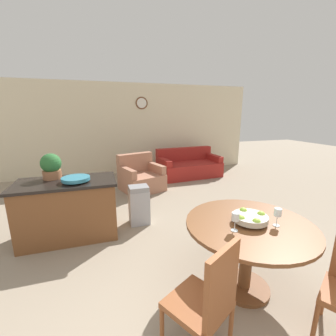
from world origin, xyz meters
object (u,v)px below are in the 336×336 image
(wine_glass_right, at_px, (278,213))
(couch, at_px, (188,167))
(potted_plant, at_px, (51,166))
(fruit_bowl, at_px, (250,218))
(trash_bin, at_px, (139,205))
(dining_table, at_px, (248,239))
(dining_chair_near_left, at_px, (207,299))
(kitchen_island, at_px, (69,209))
(wine_glass_left, at_px, (235,218))
(teal_bowl, at_px, (76,179))
(armchair, at_px, (141,178))

(wine_glass_right, xyz_separation_m, couch, (0.93, 4.44, -0.62))
(couch, bearing_deg, potted_plant, -147.32)
(fruit_bowl, height_order, trash_bin, fruit_bowl)
(dining_table, height_order, dining_chair_near_left, dining_chair_near_left)
(fruit_bowl, distance_m, trash_bin, 2.04)
(dining_table, distance_m, kitchen_island, 2.53)
(dining_table, height_order, wine_glass_left, wine_glass_left)
(teal_bowl, height_order, armchair, teal_bowl)
(teal_bowl, height_order, trash_bin, teal_bowl)
(teal_bowl, distance_m, trash_bin, 1.12)
(dining_chair_near_left, relative_size, wine_glass_right, 5.43)
(couch, bearing_deg, teal_bowl, -140.86)
(wine_glass_right, relative_size, potted_plant, 0.48)
(potted_plant, bearing_deg, dining_chair_near_left, -60.41)
(dining_chair_near_left, xyz_separation_m, kitchen_island, (-1.16, 2.19, -0.08))
(trash_bin, bearing_deg, dining_table, -66.20)
(kitchen_island, height_order, potted_plant, potted_plant)
(fruit_bowl, height_order, wine_glass_right, wine_glass_right)
(potted_plant, bearing_deg, kitchen_island, -45.19)
(teal_bowl, height_order, potted_plant, potted_plant)
(potted_plant, bearing_deg, teal_bowl, -40.09)
(wine_glass_left, bearing_deg, trash_bin, 106.68)
(dining_chair_near_left, distance_m, wine_glass_right, 1.06)
(dining_chair_near_left, height_order, fruit_bowl, dining_chair_near_left)
(dining_table, xyz_separation_m, teal_bowl, (-1.72, 1.60, 0.33))
(potted_plant, distance_m, trash_bin, 1.48)
(teal_bowl, xyz_separation_m, potted_plant, (-0.35, 0.29, 0.14))
(wine_glass_right, relative_size, couch, 0.10)
(wine_glass_right, height_order, teal_bowl, teal_bowl)
(fruit_bowl, bearing_deg, dining_chair_near_left, -145.13)
(kitchen_island, xyz_separation_m, potted_plant, (-0.20, 0.20, 0.63))
(wine_glass_left, distance_m, couch, 4.65)
(dining_table, distance_m, trash_bin, 1.99)
(wine_glass_right, height_order, couch, wine_glass_right)
(kitchen_island, height_order, teal_bowl, teal_bowl)
(dining_chair_near_left, relative_size, wine_glass_left, 5.43)
(fruit_bowl, height_order, wine_glass_left, wine_glass_left)
(teal_bowl, bearing_deg, armchair, 56.31)
(dining_table, height_order, couch, couch)
(kitchen_island, distance_m, armchair, 2.32)
(trash_bin, bearing_deg, fruit_bowl, -66.24)
(couch, bearing_deg, trash_bin, -132.01)
(dining_chair_near_left, distance_m, teal_bowl, 2.36)
(fruit_bowl, xyz_separation_m, kitchen_island, (-1.87, 1.69, -0.38))
(dining_table, bearing_deg, potted_plant, 137.50)
(armchair, bearing_deg, wine_glass_right, -97.67)
(wine_glass_left, height_order, kitchen_island, wine_glass_left)
(trash_bin, bearing_deg, couch, 52.33)
(kitchen_island, xyz_separation_m, armchair, (1.42, 1.82, -0.15))
(armchair, bearing_deg, potted_plant, -152.91)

